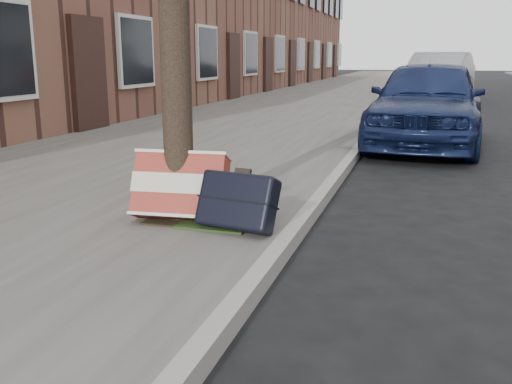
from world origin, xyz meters
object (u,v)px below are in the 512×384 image
(suitcase_red, at_px, (181,186))
(car_near_mid, at_px, (438,77))
(suitcase_navy, at_px, (238,201))
(car_near_front, at_px, (428,102))

(suitcase_red, relative_size, car_near_mid, 0.16)
(suitcase_navy, relative_size, car_near_front, 0.15)
(car_near_front, relative_size, car_near_mid, 0.87)
(car_near_front, height_order, car_near_mid, car_near_mid)
(car_near_front, bearing_deg, suitcase_navy, -99.26)
(car_near_mid, bearing_deg, suitcase_red, -87.05)
(suitcase_red, xyz_separation_m, car_near_front, (1.85, 5.47, 0.30))
(suitcase_navy, bearing_deg, car_near_front, 87.16)
(suitcase_navy, height_order, car_near_mid, car_near_mid)
(suitcase_red, height_order, suitcase_navy, suitcase_red)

